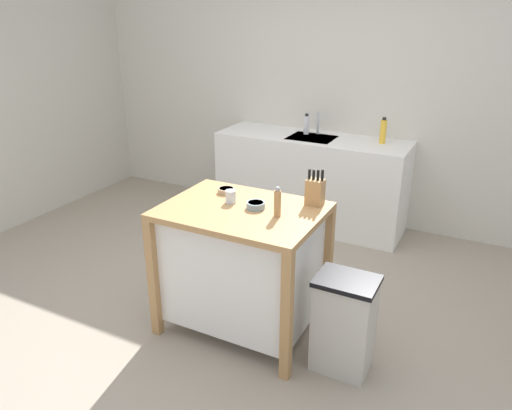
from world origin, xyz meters
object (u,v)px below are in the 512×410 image
(bottle_hand_soap, at_px, (306,125))
(trash_bin, at_px, (344,324))
(bowl_ceramic_wide, at_px, (226,190))
(bowl_stoneware_deep, at_px, (256,205))
(bottle_spray_cleaner, at_px, (383,131))
(sink_faucet, at_px, (318,123))
(knife_block, at_px, (315,191))
(drinking_cup, at_px, (231,197))
(kitchen_island, at_px, (242,262))
(pepper_grinder, at_px, (277,202))

(bottle_hand_soap, bearing_deg, trash_bin, -62.05)
(bowl_ceramic_wide, bearing_deg, bowl_stoneware_deep, -27.02)
(bottle_spray_cleaner, bearing_deg, trash_bin, -80.86)
(bowl_stoneware_deep, distance_m, bottle_spray_cleaner, 1.95)
(trash_bin, xyz_separation_m, sink_faucet, (-0.99, 2.11, 0.70))
(knife_block, bearing_deg, drinking_cup, -155.98)
(kitchen_island, height_order, pepper_grinder, pepper_grinder)
(knife_block, height_order, bowl_ceramic_wide, knife_block)
(trash_bin, bearing_deg, drinking_cup, 169.95)
(kitchen_island, relative_size, bottle_hand_soap, 4.98)
(kitchen_island, bearing_deg, knife_block, 35.34)
(knife_block, distance_m, drinking_cup, 0.55)
(sink_faucet, bearing_deg, trash_bin, -64.89)
(drinking_cup, xyz_separation_m, bottle_hand_soap, (-0.23, 1.90, 0.07))
(drinking_cup, distance_m, trash_bin, 1.07)
(knife_block, bearing_deg, bowl_stoneware_deep, -142.47)
(knife_block, relative_size, bowl_stoneware_deep, 2.03)
(pepper_grinder, bearing_deg, bottle_hand_soap, 106.85)
(drinking_cup, distance_m, bottle_hand_soap, 1.92)
(bowl_ceramic_wide, relative_size, drinking_cup, 1.37)
(knife_block, distance_m, bowl_stoneware_deep, 0.40)
(knife_block, bearing_deg, bowl_ceramic_wide, -172.75)
(sink_faucet, height_order, bottle_hand_soap, sink_faucet)
(drinking_cup, relative_size, bottle_hand_soap, 0.42)
(bottle_spray_cleaner, bearing_deg, bottle_hand_soap, 179.79)
(kitchen_island, distance_m, sink_faucet, 2.09)
(drinking_cup, height_order, trash_bin, drinking_cup)
(pepper_grinder, relative_size, bottle_hand_soap, 0.95)
(bottle_hand_soap, bearing_deg, bottle_spray_cleaner, -0.21)
(pepper_grinder, relative_size, sink_faucet, 0.88)
(drinking_cup, height_order, bottle_spray_cleaner, bottle_spray_cleaner)
(kitchen_island, height_order, trash_bin, kitchen_island)
(bowl_stoneware_deep, bearing_deg, trash_bin, -11.69)
(kitchen_island, xyz_separation_m, trash_bin, (0.75, -0.10, -0.18))
(sink_faucet, xyz_separation_m, bottle_spray_cleaner, (0.66, -0.06, 0.00))
(bowl_ceramic_wide, bearing_deg, bottle_hand_soap, 93.58)
(drinking_cup, height_order, pepper_grinder, pepper_grinder)
(bowl_ceramic_wide, height_order, drinking_cup, drinking_cup)
(knife_block, height_order, bottle_hand_soap, knife_block)
(kitchen_island, height_order, sink_faucet, sink_faucet)
(bottle_hand_soap, bearing_deg, knife_block, -66.48)
(kitchen_island, xyz_separation_m, bowl_ceramic_wide, (-0.23, 0.20, 0.41))
(bowl_ceramic_wide, distance_m, drinking_cup, 0.19)
(bowl_stoneware_deep, relative_size, bottle_hand_soap, 0.59)
(bottle_spray_cleaner, bearing_deg, sink_faucet, 174.82)
(bowl_stoneware_deep, height_order, sink_faucet, sink_faucet)
(kitchen_island, distance_m, pepper_grinder, 0.55)
(knife_block, distance_m, trash_bin, 0.85)
(knife_block, relative_size, pepper_grinder, 1.26)
(kitchen_island, xyz_separation_m, bottle_spray_cleaner, (0.42, 1.95, 0.52))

